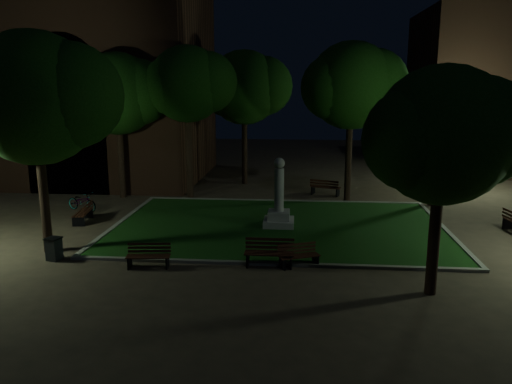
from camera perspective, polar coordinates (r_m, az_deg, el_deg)
ground at (r=21.54m, az=2.38°, el=-5.49°), size 80.00×80.00×0.00m
lawn at (r=23.44m, az=2.62°, el=-3.92°), size 15.00×10.00×0.08m
lawn_kerb at (r=23.43m, az=2.62°, el=-3.87°), size 15.40×10.40×0.12m
monument at (r=23.20m, az=2.64°, el=-1.74°), size 1.40×1.40×3.20m
building_main at (r=38.19m, az=-21.53°, el=12.64°), size 20.00×12.00×15.00m
tree_west at (r=20.71m, az=-23.68°, el=9.77°), size 6.20×5.06×8.56m
tree_north_wl at (r=28.99m, az=-7.68°, el=12.11°), size 5.32×4.34×8.73m
tree_north_er at (r=28.43m, az=11.06°, el=11.84°), size 5.91×4.82×8.89m
tree_ne at (r=28.55m, az=20.19°, el=8.12°), size 4.52×3.69×6.73m
tree_se at (r=16.01m, az=20.86°, el=6.06°), size 5.18×4.23×7.17m
tree_nw at (r=29.84m, az=-15.38°, el=10.77°), size 5.72×4.67×8.36m
tree_far_north at (r=32.97m, az=-1.16°, el=11.84°), size 5.89×4.81×8.74m
lamppost_nw at (r=32.24m, az=-19.91°, el=5.64°), size 1.18×0.28×4.70m
lamppost_ne at (r=33.08m, az=24.10°, el=5.29°), size 1.18×0.28×4.54m
bench_near_left at (r=18.45m, az=1.54°, el=-7.03°), size 1.81×0.64×0.99m
bench_near_right at (r=18.47m, az=4.89°, el=-7.31°), size 1.58×1.07×0.82m
bench_west_near at (r=18.73m, az=-12.17°, el=-7.21°), size 1.62×0.71×0.86m
bench_left_side at (r=25.52m, az=-19.06°, el=-2.31°), size 0.84×1.77×0.94m
bench_far_side at (r=30.21m, az=7.90°, el=0.46°), size 1.87×1.17×0.97m
trash_bin at (r=20.50m, az=-22.09°, el=-6.02°), size 0.62×0.62×0.89m
bicycle at (r=27.83m, az=-19.27°, el=-1.02°), size 2.03×1.34×1.01m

